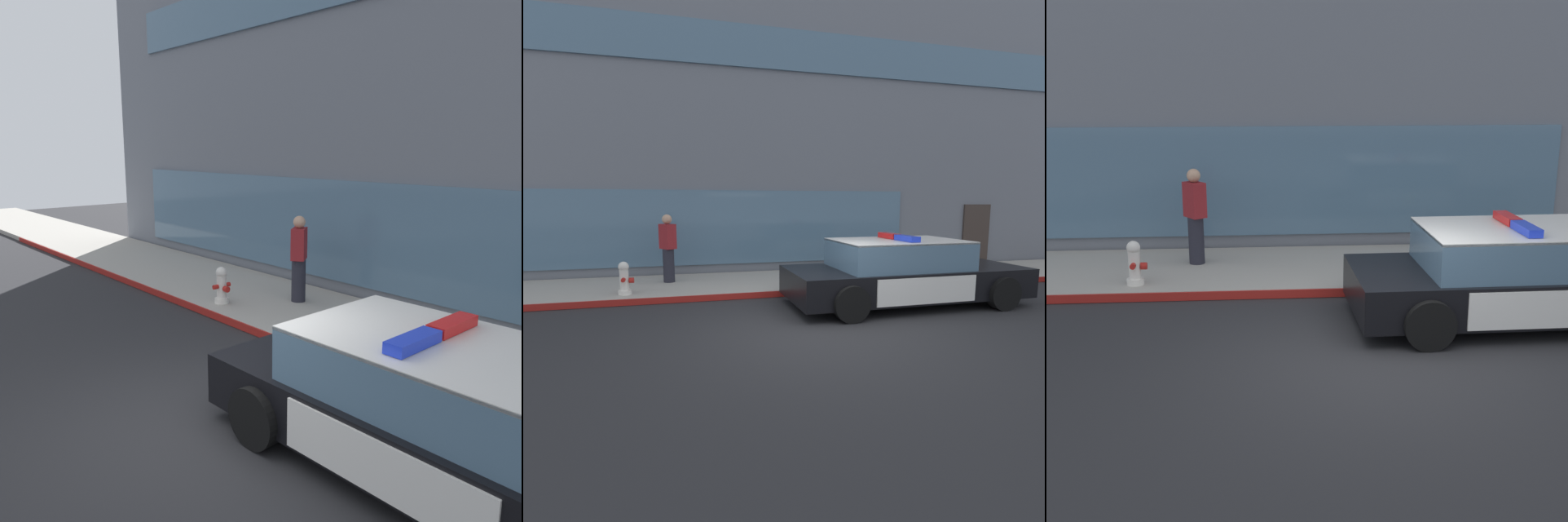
# 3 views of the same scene
# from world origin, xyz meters

# --- Properties ---
(ground) EXTENTS (48.00, 48.00, 0.00)m
(ground) POSITION_xyz_m (0.00, 0.00, 0.00)
(ground) COLOR #262628
(sidewalk) EXTENTS (48.00, 2.77, 0.15)m
(sidewalk) POSITION_xyz_m (0.00, 3.92, 0.07)
(sidewalk) COLOR #A39E93
(sidewalk) RESTS_ON ground
(curb_red_paint) EXTENTS (28.80, 0.04, 0.14)m
(curb_red_paint) POSITION_xyz_m (0.00, 2.52, 0.08)
(curb_red_paint) COLOR maroon
(curb_red_paint) RESTS_ON ground
(storefront_building) EXTENTS (24.17, 10.97, 8.87)m
(storefront_building) POSITION_xyz_m (0.12, 10.80, 4.43)
(storefront_building) COLOR slate
(storefront_building) RESTS_ON ground
(police_cruiser) EXTENTS (5.03, 2.20, 1.49)m
(police_cruiser) POSITION_xyz_m (2.27, 1.28, 0.68)
(police_cruiser) COLOR black
(police_cruiser) RESTS_ON ground
(fire_hydrant) EXTENTS (0.34, 0.39, 0.73)m
(fire_hydrant) POSITION_xyz_m (-3.49, 2.98, 0.50)
(fire_hydrant) COLOR silver
(fire_hydrant) RESTS_ON sidewalk
(pedestrian_on_sidewalk) EXTENTS (0.44, 0.48, 1.71)m
(pedestrian_on_sidewalk) POSITION_xyz_m (-2.59, 4.21, 1.01)
(pedestrian_on_sidewalk) COLOR #23232D
(pedestrian_on_sidewalk) RESTS_ON sidewalk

